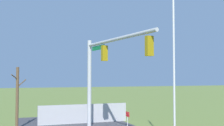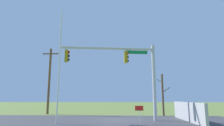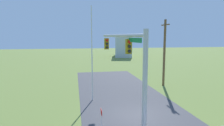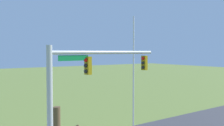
% 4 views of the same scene
% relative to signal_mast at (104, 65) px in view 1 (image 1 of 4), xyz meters
% --- Properties ---
extents(sidewalk_corner, '(6.00, 6.00, 0.01)m').
position_rel_signal_mast_xyz_m(sidewalk_corner, '(3.16, 0.32, -4.31)').
color(sidewalk_corner, '#B7B5AD').
rests_on(sidewalk_corner, ground_plane).
extents(retaining_fence, '(0.20, 6.92, 1.43)m').
position_rel_signal_mast_xyz_m(retaining_fence, '(4.59, 0.09, -3.59)').
color(retaining_fence, '#A8A8AD').
rests_on(retaining_fence, ground_plane).
extents(signal_mast, '(7.69, 1.37, 6.06)m').
position_rel_signal_mast_xyz_m(signal_mast, '(0.00, 0.00, 0.00)').
color(signal_mast, '#B2B5BA').
rests_on(signal_mast, ground_plane).
extents(flagpole, '(0.10, 0.10, 8.23)m').
position_rel_signal_mast_xyz_m(flagpole, '(-4.90, -1.98, -0.19)').
color(flagpole, silver).
rests_on(flagpole, ground_plane).
extents(bare_tree, '(1.27, 1.02, 4.22)m').
position_rel_signal_mast_xyz_m(bare_tree, '(3.74, 4.99, -2.14)').
color(bare_tree, brown).
rests_on(bare_tree, ground_plane).
extents(open_sign, '(0.56, 0.04, 1.22)m').
position_rel_signal_mast_xyz_m(open_sign, '(0.73, -1.92, -3.40)').
color(open_sign, silver).
rests_on(open_sign, ground_plane).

